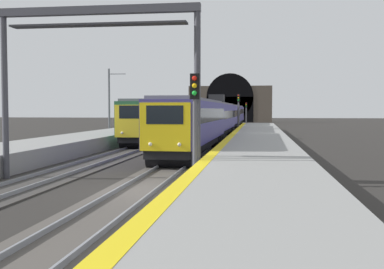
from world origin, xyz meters
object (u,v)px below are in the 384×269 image
at_px(train_main_approaching, 223,117).
at_px(railway_signal_far, 246,111).
at_px(railway_signal_near, 195,117).
at_px(train_adjacent_platform, 189,116).
at_px(railway_signal_mid, 238,110).
at_px(catenary_mast_near, 109,102).
at_px(overhead_signal_gantry, 98,50).

bearing_deg(train_main_approaching, railway_signal_far, 178.37).
relative_size(railway_signal_near, railway_signal_far, 0.99).
distance_m(train_main_approaching, train_adjacent_platform, 6.36).
height_order(train_main_approaching, railway_signal_near, train_main_approaching).
distance_m(railway_signal_near, railway_signal_far, 83.17).
relative_size(train_adjacent_platform, railway_signal_far, 12.77).
xyz_separation_m(railway_signal_mid, railway_signal_far, (40.06, 0.00, -0.29)).
xyz_separation_m(train_adjacent_platform, catenary_mast_near, (-12.87, 7.15, 1.67)).
bearing_deg(train_adjacent_platform, railway_signal_near, 8.92).
relative_size(train_main_approaching, railway_signal_near, 16.27).
bearing_deg(train_adjacent_platform, railway_signal_mid, 72.41).
bearing_deg(catenary_mast_near, overhead_signal_gantry, -163.04).
relative_size(train_adjacent_platform, railway_signal_mid, 11.50).
xyz_separation_m(railway_signal_near, railway_signal_far, (83.17, 0.00, 0.02)).
xyz_separation_m(train_main_approaching, overhead_signal_gantry, (-40.58, 2.49, 3.54)).
bearing_deg(train_main_approaching, railway_signal_mid, 133.03).
distance_m(railway_signal_mid, railway_signal_far, 40.06).
bearing_deg(train_adjacent_platform, overhead_signal_gantry, 3.48).
relative_size(train_adjacent_platform, catenary_mast_near, 7.70).
bearing_deg(catenary_mast_near, train_adjacent_platform, -29.08).
height_order(railway_signal_mid, catenary_mast_near, catenary_mast_near).
bearing_deg(catenary_mast_near, railway_signal_mid, -52.84).
bearing_deg(overhead_signal_gantry, train_main_approaching, -3.52).
xyz_separation_m(train_main_approaching, catenary_mast_near, (-8.93, 12.14, 1.74)).
distance_m(train_adjacent_platform, overhead_signal_gantry, 44.72).
xyz_separation_m(train_adjacent_platform, overhead_signal_gantry, (-44.51, -2.49, 3.47)).
relative_size(railway_signal_mid, overhead_signal_gantry, 0.57).
bearing_deg(train_main_approaching, train_adjacent_platform, -127.31).
relative_size(railway_signal_near, railway_signal_mid, 0.89).
distance_m(train_adjacent_platform, catenary_mast_near, 14.82).
bearing_deg(railway_signal_mid, overhead_signal_gantry, -5.94).
bearing_deg(train_main_approaching, railway_signal_near, 3.61).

